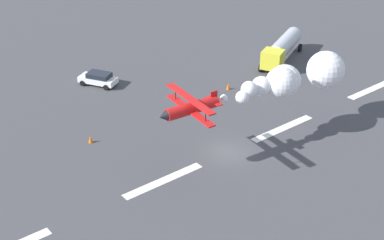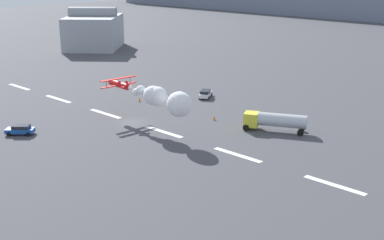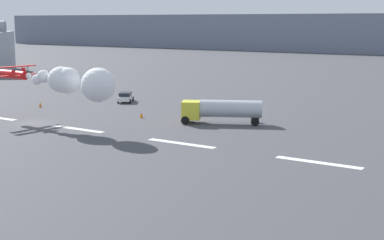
{
  "view_description": "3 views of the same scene",
  "coord_description": "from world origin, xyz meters",
  "px_view_note": "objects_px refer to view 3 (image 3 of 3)",
  "views": [
    {
      "loc": [
        -30.68,
        -33.57,
        28.52
      ],
      "look_at": [
        -3.81,
        0.5,
        4.56
      ],
      "focal_mm": 53.7,
      "sensor_mm": 36.0,
      "label": 1
    },
    {
      "loc": [
        63.08,
        -53.05,
        25.65
      ],
      "look_at": [
        15.9,
        -2.64,
        4.34
      ],
      "focal_mm": 48.47,
      "sensor_mm": 36.0,
      "label": 2
    },
    {
      "loc": [
        53.85,
        -47.32,
        12.48
      ],
      "look_at": [
        23.36,
        0.0,
        2.57
      ],
      "focal_mm": 53.15,
      "sensor_mm": 36.0,
      "label": 3
    }
  ],
  "objects_px": {
    "stunt_biplane_red": "(73,81)",
    "traffic_cone_near": "(40,104)",
    "fuel_tanker_truck": "(221,109)",
    "traffic_cone_far": "(141,115)",
    "airport_staff_sedan": "(126,97)"
  },
  "relations": [
    {
      "from": "fuel_tanker_truck",
      "to": "stunt_biplane_red",
      "type": "bearing_deg",
      "value": -133.42
    },
    {
      "from": "stunt_biplane_red",
      "to": "traffic_cone_far",
      "type": "distance_m",
      "value": 12.05
    },
    {
      "from": "fuel_tanker_truck",
      "to": "airport_staff_sedan",
      "type": "relative_size",
      "value": 2.09
    },
    {
      "from": "stunt_biplane_red",
      "to": "traffic_cone_near",
      "type": "distance_m",
      "value": 20.24
    },
    {
      "from": "stunt_biplane_red",
      "to": "fuel_tanker_truck",
      "type": "height_order",
      "value": "stunt_biplane_red"
    },
    {
      "from": "fuel_tanker_truck",
      "to": "traffic_cone_far",
      "type": "xyz_separation_m",
      "value": [
        -10.66,
        -2.0,
        -1.37
      ]
    },
    {
      "from": "stunt_biplane_red",
      "to": "traffic_cone_far",
      "type": "relative_size",
      "value": 27.66
    },
    {
      "from": "fuel_tanker_truck",
      "to": "airport_staff_sedan",
      "type": "height_order",
      "value": "fuel_tanker_truck"
    },
    {
      "from": "traffic_cone_near",
      "to": "traffic_cone_far",
      "type": "distance_m",
      "value": 18.15
    },
    {
      "from": "fuel_tanker_truck",
      "to": "traffic_cone_near",
      "type": "distance_m",
      "value": 28.95
    },
    {
      "from": "fuel_tanker_truck",
      "to": "airport_staff_sedan",
      "type": "xyz_separation_m",
      "value": [
        -21.64,
        8.16,
        -0.94
      ]
    },
    {
      "from": "fuel_tanker_truck",
      "to": "traffic_cone_far",
      "type": "bearing_deg",
      "value": -169.37
    },
    {
      "from": "traffic_cone_far",
      "to": "traffic_cone_near",
      "type": "bearing_deg",
      "value": -177.99
    },
    {
      "from": "fuel_tanker_truck",
      "to": "traffic_cone_near",
      "type": "relative_size",
      "value": 13.07
    },
    {
      "from": "airport_staff_sedan",
      "to": "fuel_tanker_truck",
      "type": "bearing_deg",
      "value": -20.66
    }
  ]
}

